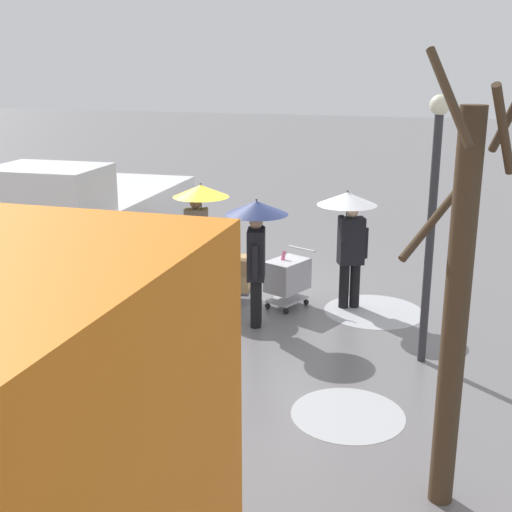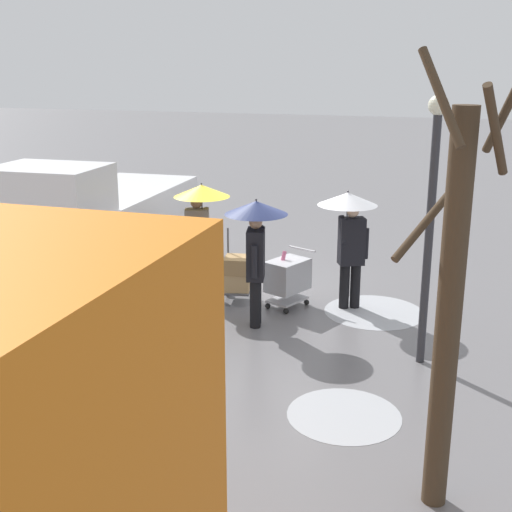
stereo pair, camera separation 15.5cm
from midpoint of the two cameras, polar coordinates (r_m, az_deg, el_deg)
ground_plane at (r=12.67m, az=0.48°, el=-3.60°), size 90.00×90.00×0.00m
slush_patch_near_cluster at (r=9.53m, az=-15.34°, el=-11.11°), size 1.71×1.71×0.01m
slush_patch_under_van at (r=12.19m, az=9.59°, el=-4.63°), size 1.77×1.77×0.01m
slush_patch_mid_street at (r=8.76m, az=7.27°, el=-13.17°), size 1.44×1.44×0.01m
cargo_van_parked_right at (r=13.50m, az=-13.54°, el=2.41°), size 2.36×5.42×2.60m
shopping_cart_vendor at (r=12.07m, az=2.31°, el=-1.76°), size 0.82×0.97×1.04m
hand_dolly_boxes at (r=12.38m, az=-1.95°, el=-1.53°), size 0.63×0.78×1.32m
pedestrian_pink_side at (r=10.99m, az=-0.38°, el=1.95°), size 1.04×1.04×2.15m
pedestrian_black_side at (r=12.51m, az=-5.23°, el=3.57°), size 1.04×1.04×2.15m
pedestrian_white_side at (r=11.86m, az=7.50°, el=2.88°), size 1.04×1.04×2.15m
bare_tree_near at (r=6.51m, az=16.07°, el=-3.67°), size 1.15×1.03×4.51m
street_lamp at (r=9.68m, az=14.30°, el=4.29°), size 0.28×0.28×3.86m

